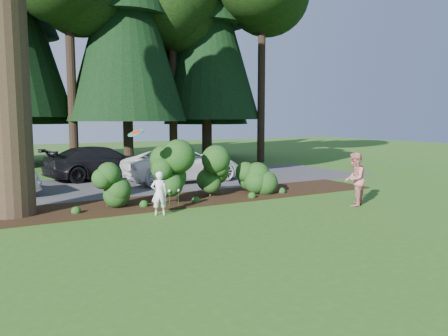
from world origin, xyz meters
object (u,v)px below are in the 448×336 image
at_px(car_white_suv, 183,165).
at_px(frisbee, 136,133).
at_px(car_dark_suv, 102,162).
at_px(adult, 354,179).
at_px(child, 159,193).

height_order(car_white_suv, frisbee, frisbee).
relative_size(car_white_suv, car_dark_suv, 1.03).
height_order(adult, frisbee, frisbee).
distance_m(car_white_suv, child, 6.58).
height_order(car_white_suv, child, car_white_suv).
distance_m(car_white_suv, frisbee, 6.85).
height_order(child, adult, adult).
xyz_separation_m(car_white_suv, child, (-3.30, -5.68, -0.12)).
bearing_deg(frisbee, car_dark_suv, 83.01).
bearing_deg(adult, car_dark_suv, -94.59).
distance_m(car_dark_suv, adult, 11.36).
bearing_deg(car_dark_suv, frisbee, 164.56).
bearing_deg(adult, frisbee, -50.41).
bearing_deg(car_dark_suv, child, 168.61).
bearing_deg(car_white_suv, child, 147.00).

